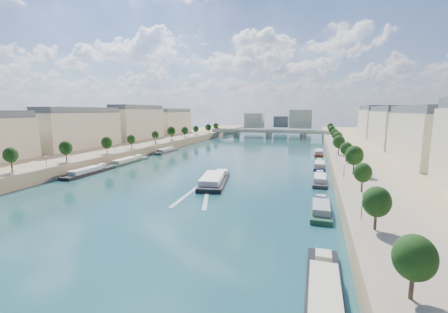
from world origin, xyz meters
The scene contains 17 objects.
ground centered at (0.00, 100.00, 0.00)m, with size 700.00×700.00×0.00m, color #0C3137.
quay_left centered at (-72.00, 100.00, 2.50)m, with size 44.00×520.00×5.00m, color #9E8460.
quay_right centered at (72.00, 100.00, 2.50)m, with size 44.00×520.00×5.00m, color #9E8460.
pave_left centered at (-57.00, 100.00, 5.05)m, with size 14.00×520.00×0.10m, color gray.
pave_right centered at (57.00, 100.00, 5.05)m, with size 14.00×520.00×0.10m, color gray.
trees_left centered at (-55.00, 102.00, 10.48)m, with size 4.80×268.80×8.26m.
trees_right centered at (55.00, 110.00, 10.48)m, with size 4.80×268.80×8.26m.
lamps_left centered at (-52.50, 90.00, 7.78)m, with size 0.36×200.36×4.28m.
lamps_right centered at (52.50, 105.00, 7.78)m, with size 0.36×200.36×4.28m.
buildings_left centered at (-85.00, 112.00, 16.45)m, with size 16.00×226.00×23.20m.
buildings_right centered at (85.00, 112.00, 16.45)m, with size 16.00×226.00×23.20m.
skyline centered at (3.19, 319.52, 14.66)m, with size 79.00×42.00×22.00m.
bridge centered at (0.00, 231.65, 5.08)m, with size 112.00×12.00×8.15m.
tour_barge centered at (9.05, 44.02, 1.10)m, with size 13.35×29.74×3.90m.
wake centered at (9.05, 27.44, 0.02)m, with size 12.32×26.02×0.04m.
moored_barges_left centered at (-45.50, 50.90, 0.84)m, with size 5.00×153.05×3.60m.
moored_barges_right centered at (45.50, 54.48, 0.84)m, with size 5.00×168.24×3.60m.
Camera 1 is at (43.48, -55.55, 25.92)m, focal length 24.00 mm.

